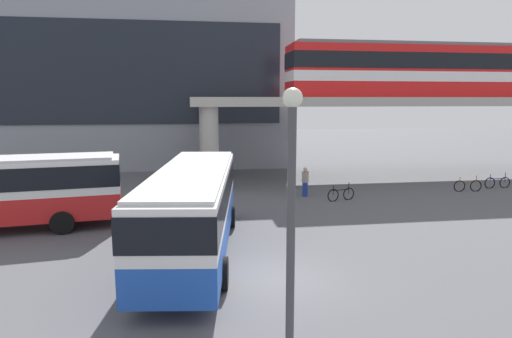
{
  "coord_description": "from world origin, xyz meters",
  "views": [
    {
      "loc": [
        -2.5,
        -13.26,
        5.7
      ],
      "look_at": [
        0.79,
        8.7,
        2.2
      ],
      "focal_mm": 31.09,
      "sensor_mm": 36.0,
      "label": 1
    }
  ],
  "objects_px": {
    "bicycle_blue": "(497,183)",
    "bicycle_black": "(341,194)",
    "bicycle_brown": "(468,186)",
    "pedestrian_by_bike_rack": "(305,183)",
    "station_building": "(148,85)",
    "bus_main": "(194,202)",
    "train": "(422,70)"
  },
  "relations": [
    {
      "from": "bus_main",
      "to": "bicycle_black",
      "type": "distance_m",
      "value": 11.46
    },
    {
      "from": "station_building",
      "to": "bus_main",
      "type": "bearing_deg",
      "value": -81.79
    },
    {
      "from": "train",
      "to": "bicycle_brown",
      "type": "xyz_separation_m",
      "value": [
        0.31,
        -5.88,
        -7.45
      ]
    },
    {
      "from": "train",
      "to": "bicycle_brown",
      "type": "height_order",
      "value": "train"
    },
    {
      "from": "bus_main",
      "to": "train",
      "type": "bearing_deg",
      "value": 41.53
    },
    {
      "from": "station_building",
      "to": "bicycle_brown",
      "type": "xyz_separation_m",
      "value": [
        20.79,
        -17.15,
        -6.65
      ]
    },
    {
      "from": "bicycle_brown",
      "to": "bicycle_black",
      "type": "bearing_deg",
      "value": -171.81
    },
    {
      "from": "train",
      "to": "bicycle_black",
      "type": "xyz_separation_m",
      "value": [
        -8.37,
        -7.13,
        -7.45
      ]
    },
    {
      "from": "bicycle_brown",
      "to": "bicycle_blue",
      "type": "bearing_deg",
      "value": 15.42
    },
    {
      "from": "bicycle_brown",
      "to": "pedestrian_by_bike_rack",
      "type": "relative_size",
      "value": 1.02
    },
    {
      "from": "bicycle_brown",
      "to": "bus_main",
      "type": "bearing_deg",
      "value": -152.35
    },
    {
      "from": "bus_main",
      "to": "bicycle_brown",
      "type": "bearing_deg",
      "value": 27.65
    },
    {
      "from": "station_building",
      "to": "bicycle_blue",
      "type": "relative_size",
      "value": 13.6
    },
    {
      "from": "bus_main",
      "to": "bicycle_black",
      "type": "bearing_deg",
      "value": 42.59
    },
    {
      "from": "bus_main",
      "to": "pedestrian_by_bike_rack",
      "type": "bearing_deg",
      "value": 53.91
    },
    {
      "from": "bicycle_blue",
      "to": "pedestrian_by_bike_rack",
      "type": "xyz_separation_m",
      "value": [
        -12.99,
        -0.56,
        0.46
      ]
    },
    {
      "from": "train",
      "to": "pedestrian_by_bike_rack",
      "type": "distance_m",
      "value": 13.55
    },
    {
      "from": "bicycle_black",
      "to": "pedestrian_by_bike_rack",
      "type": "xyz_separation_m",
      "value": [
        -1.73,
        1.4,
        0.46
      ]
    },
    {
      "from": "train",
      "to": "bus_main",
      "type": "bearing_deg",
      "value": -138.47
    },
    {
      "from": "bicycle_blue",
      "to": "bicycle_black",
      "type": "xyz_separation_m",
      "value": [
        -11.25,
        -1.96,
        0.0
      ]
    },
    {
      "from": "bus_main",
      "to": "bicycle_blue",
      "type": "height_order",
      "value": "bus_main"
    },
    {
      "from": "station_building",
      "to": "bus_main",
      "type": "distance_m",
      "value": 26.82
    },
    {
      "from": "station_building",
      "to": "train",
      "type": "distance_m",
      "value": 23.39
    },
    {
      "from": "bicycle_blue",
      "to": "pedestrian_by_bike_rack",
      "type": "bearing_deg",
      "value": -177.55
    },
    {
      "from": "pedestrian_by_bike_rack",
      "to": "bicycle_blue",
      "type": "bearing_deg",
      "value": 2.45
    },
    {
      "from": "bicycle_blue",
      "to": "bicycle_brown",
      "type": "xyz_separation_m",
      "value": [
        -2.57,
        -0.71,
        0.0
      ]
    },
    {
      "from": "pedestrian_by_bike_rack",
      "to": "station_building",
      "type": "bearing_deg",
      "value": 121.41
    },
    {
      "from": "station_building",
      "to": "train",
      "type": "relative_size",
      "value": 1.23
    },
    {
      "from": "bicycle_brown",
      "to": "bicycle_black",
      "type": "distance_m",
      "value": 8.77
    },
    {
      "from": "bicycle_black",
      "to": "bicycle_blue",
      "type": "bearing_deg",
      "value": 9.87
    },
    {
      "from": "station_building",
      "to": "train",
      "type": "bearing_deg",
      "value": -28.82
    },
    {
      "from": "bicycle_blue",
      "to": "bicycle_black",
      "type": "distance_m",
      "value": 11.42
    }
  ]
}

